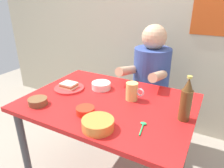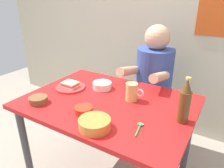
# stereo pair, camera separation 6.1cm
# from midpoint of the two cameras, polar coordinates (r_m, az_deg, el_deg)

# --- Properties ---
(wall_back) EXTENTS (4.40, 0.09, 2.60)m
(wall_back) POSITION_cam_midpoint_polar(r_m,az_deg,el_deg) (2.19, 12.50, 20.62)
(wall_back) COLOR #BCB299
(wall_back) RESTS_ON ground
(dining_table) EXTENTS (1.10, 0.80, 0.74)m
(dining_table) POSITION_cam_midpoint_polar(r_m,az_deg,el_deg) (1.42, -2.21, -7.91)
(dining_table) COLOR red
(dining_table) RESTS_ON ground
(stool) EXTENTS (0.34, 0.34, 0.45)m
(stool) POSITION_cam_midpoint_polar(r_m,az_deg,el_deg) (2.04, 9.16, -7.51)
(stool) COLOR #4C4C51
(stool) RESTS_ON ground
(person_seated) EXTENTS (0.33, 0.56, 0.72)m
(person_seated) POSITION_cam_midpoint_polar(r_m,az_deg,el_deg) (1.85, 9.86, 3.48)
(person_seated) COLOR #33478C
(person_seated) RESTS_ON stool
(plate_orange) EXTENTS (0.22, 0.22, 0.01)m
(plate_orange) POSITION_cam_midpoint_polar(r_m,az_deg,el_deg) (1.57, -12.88, -1.15)
(plate_orange) COLOR red
(plate_orange) RESTS_ON dining_table
(sandwich) EXTENTS (0.11, 0.09, 0.04)m
(sandwich) POSITION_cam_midpoint_polar(r_m,az_deg,el_deg) (1.56, -12.96, -0.31)
(sandwich) COLOR beige
(sandwich) RESTS_ON plate_orange
(beer_mug) EXTENTS (0.13, 0.08, 0.12)m
(beer_mug) POSITION_cam_midpoint_polar(r_m,az_deg,el_deg) (1.36, 4.33, -2.07)
(beer_mug) COLOR #D1BC66
(beer_mug) RESTS_ON dining_table
(beer_bottle) EXTENTS (0.06, 0.06, 0.26)m
(beer_bottle) POSITION_cam_midpoint_polar(r_m,az_deg,el_deg) (1.18, 18.43, -4.43)
(beer_bottle) COLOR #593819
(beer_bottle) RESTS_ON dining_table
(condiment_bowl_brown) EXTENTS (0.12, 0.12, 0.04)m
(condiment_bowl_brown) POSITION_cam_midpoint_polar(r_m,az_deg,el_deg) (1.41, -21.04, -4.48)
(condiment_bowl_brown) COLOR brown
(condiment_bowl_brown) RESTS_ON dining_table
(soup_bowl_orange) EXTENTS (0.17, 0.17, 0.05)m
(soup_bowl_orange) POSITION_cam_midpoint_polar(r_m,az_deg,el_deg) (1.09, -5.56, -10.90)
(soup_bowl_orange) COLOR orange
(soup_bowl_orange) RESTS_ON dining_table
(sauce_bowl_chili) EXTENTS (0.11, 0.11, 0.04)m
(sauce_bowl_chili) POSITION_cam_midpoint_polar(r_m,az_deg,el_deg) (1.23, -8.84, -7.22)
(sauce_bowl_chili) COLOR red
(sauce_bowl_chili) RESTS_ON dining_table
(rice_bowl_white) EXTENTS (0.14, 0.14, 0.05)m
(rice_bowl_white) POSITION_cam_midpoint_polar(r_m,az_deg,el_deg) (1.54, -4.16, -0.37)
(rice_bowl_white) COLOR silver
(rice_bowl_white) RESTS_ON dining_table
(spoon) EXTENTS (0.04, 0.12, 0.01)m
(spoon) POSITION_cam_midpoint_polar(r_m,az_deg,el_deg) (1.12, 6.94, -11.43)
(spoon) COLOR #26A559
(spoon) RESTS_ON dining_table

